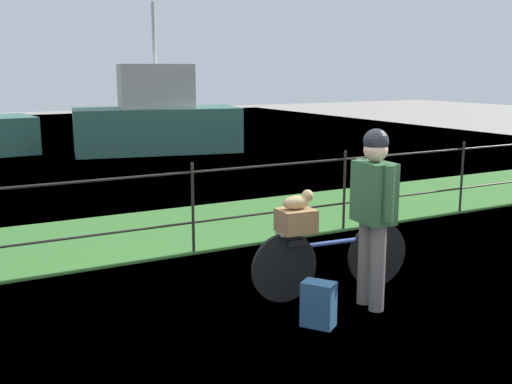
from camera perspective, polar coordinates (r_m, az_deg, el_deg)
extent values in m
plane|color=gray|center=(5.72, 3.40, -11.44)|extent=(60.00, 60.00, 0.00)
cube|color=#38702D|center=(8.63, -8.81, -3.58)|extent=(27.00, 2.40, 0.03)
plane|color=slate|center=(17.60, -19.50, 3.41)|extent=(30.00, 30.00, 0.00)
cylinder|color=#28231E|center=(7.45, -5.83, -1.56)|extent=(0.04, 0.04, 1.12)
cylinder|color=#28231E|center=(8.57, 8.13, 0.06)|extent=(0.04, 0.04, 1.12)
cylinder|color=#28231E|center=(10.07, 18.42, 1.26)|extent=(0.04, 0.04, 1.12)
cylinder|color=#28231E|center=(7.49, -5.80, -2.81)|extent=(18.00, 0.03, 0.03)
cylinder|color=#28231E|center=(7.37, -5.90, 1.83)|extent=(18.00, 0.03, 0.03)
cylinder|color=black|center=(6.49, 11.08, -5.65)|extent=(0.68, 0.10, 0.68)
cylinder|color=black|center=(5.97, 2.62, -6.97)|extent=(0.68, 0.10, 0.68)
cylinder|color=#3D569E|center=(6.16, 7.08, -4.65)|extent=(0.83, 0.11, 0.04)
cube|color=black|center=(5.95, 3.68, -4.63)|extent=(0.21, 0.11, 0.06)
cube|color=slate|center=(5.92, 3.69, -3.77)|extent=(0.37, 0.19, 0.02)
cube|color=olive|center=(5.89, 3.70, -2.65)|extent=(0.36, 0.32, 0.22)
ellipsoid|color=tan|center=(5.85, 3.73, -0.97)|extent=(0.29, 0.16, 0.13)
sphere|color=tan|center=(5.90, 4.76, -0.31)|extent=(0.11, 0.11, 0.11)
cylinder|color=slate|center=(5.99, 10.03, -6.35)|extent=(0.14, 0.14, 0.82)
cylinder|color=slate|center=(5.83, 11.13, -6.87)|extent=(0.14, 0.14, 0.82)
cube|color=#2D5633|center=(5.74, 10.82, -0.03)|extent=(0.29, 0.42, 0.56)
cylinder|color=#2D5633|center=(5.91, 9.61, 0.61)|extent=(0.10, 0.10, 0.50)
cylinder|color=#2D5633|center=(5.56, 12.12, -0.15)|extent=(0.10, 0.10, 0.50)
sphere|color=tan|center=(5.68, 10.96, 3.83)|extent=(0.22, 0.22, 0.22)
sphere|color=black|center=(5.67, 10.99, 4.60)|extent=(0.23, 0.23, 0.23)
cube|color=#28517A|center=(5.48, 5.78, -10.24)|extent=(0.31, 0.33, 0.40)
cube|color=#336656|center=(17.08, -9.12, 5.69)|extent=(4.65, 2.83, 1.19)
cube|color=#B7B2A8|center=(17.01, -9.24, 9.61)|extent=(2.15, 1.75, 1.15)
cylinder|color=#B2B2B2|center=(17.03, -9.39, 14.24)|extent=(0.10, 0.10, 1.60)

